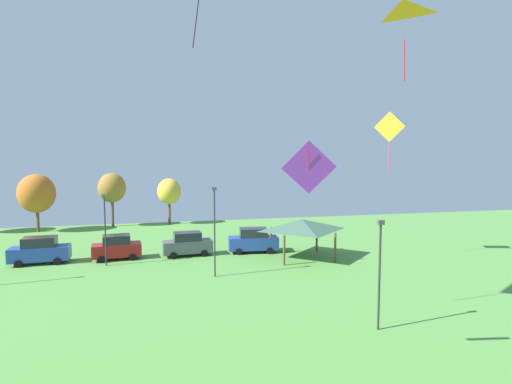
{
  "coord_description": "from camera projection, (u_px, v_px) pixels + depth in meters",
  "views": [
    {
      "loc": [
        -2.87,
        1.75,
        9.14
      ],
      "look_at": [
        0.83,
        17.24,
        7.8
      ],
      "focal_mm": 28.0,
      "sensor_mm": 36.0,
      "label": 1
    }
  ],
  "objects": [
    {
      "name": "parked_car_rightmost_in_row",
      "position": [
        253.0,
        240.0,
        38.85
      ],
      "size": [
        4.96,
        2.39,
        2.4
      ],
      "rotation": [
        0.0,
        0.0,
        -0.11
      ],
      "color": "#234299",
      "rests_on": "ground"
    },
    {
      "name": "parked_car_second_from_left",
      "position": [
        117.0,
        247.0,
        36.13
      ],
      "size": [
        4.4,
        2.35,
        2.24
      ],
      "rotation": [
        0.0,
        0.0,
        0.11
      ],
      "color": "maroon",
      "rests_on": "ground"
    },
    {
      "name": "light_post_3",
      "position": [
        380.0,
        268.0,
        21.08
      ],
      "size": [
        0.36,
        0.2,
        5.92
      ],
      "color": "#2D2D33",
      "rests_on": "ground"
    },
    {
      "name": "treeline_tree_1",
      "position": [
        37.0,
        193.0,
        49.45
      ],
      "size": [
        4.38,
        4.38,
        7.24
      ],
      "color": "brown",
      "rests_on": "ground"
    },
    {
      "name": "kite_flying_1",
      "position": [
        389.0,
        129.0,
        35.22
      ],
      "size": [
        1.99,
        1.8,
        5.33
      ],
      "color": "yellow"
    },
    {
      "name": "light_post_0",
      "position": [
        215.0,
        227.0,
        30.63
      ],
      "size": [
        0.36,
        0.2,
        6.97
      ],
      "color": "#2D2D33",
      "rests_on": "ground"
    },
    {
      "name": "light_post_2",
      "position": [
        105.0,
        226.0,
        33.81
      ],
      "size": [
        0.36,
        0.2,
        6.13
      ],
      "color": "#2D2D33",
      "rests_on": "ground"
    },
    {
      "name": "treeline_tree_2",
      "position": [
        112.0,
        188.0,
        53.5
      ],
      "size": [
        3.62,
        3.62,
        7.21
      ],
      "color": "brown",
      "rests_on": "ground"
    },
    {
      "name": "parked_car_third_from_left",
      "position": [
        187.0,
        244.0,
        37.53
      ],
      "size": [
        4.68,
        2.2,
        2.24
      ],
      "rotation": [
        0.0,
        0.0,
        0.07
      ],
      "color": "#4C5156",
      "rests_on": "ground"
    },
    {
      "name": "kite_flying_4",
      "position": [
        309.0,
        167.0,
        15.75
      ],
      "size": [
        2.11,
        0.65,
        2.12
      ],
      "color": "purple"
    },
    {
      "name": "parked_car_leftmost",
      "position": [
        40.0,
        251.0,
        34.65
      ],
      "size": [
        4.88,
        2.23,
        2.35
      ],
      "rotation": [
        0.0,
        0.0,
        0.05
      ],
      "color": "#234299",
      "rests_on": "ground"
    },
    {
      "name": "kite_flying_3",
      "position": [
        403.0,
        17.0,
        15.23
      ],
      "size": [
        1.86,
        1.87,
        2.66
      ],
      "color": "orange"
    },
    {
      "name": "park_pavilion",
      "position": [
        302.0,
        225.0,
        36.6
      ],
      "size": [
        6.1,
        5.53,
        3.6
      ],
      "color": "brown",
      "rests_on": "ground"
    },
    {
      "name": "treeline_tree_3",
      "position": [
        169.0,
        192.0,
        55.26
      ],
      "size": [
        3.24,
        3.24,
        6.38
      ],
      "color": "brown",
      "rests_on": "ground"
    }
  ]
}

